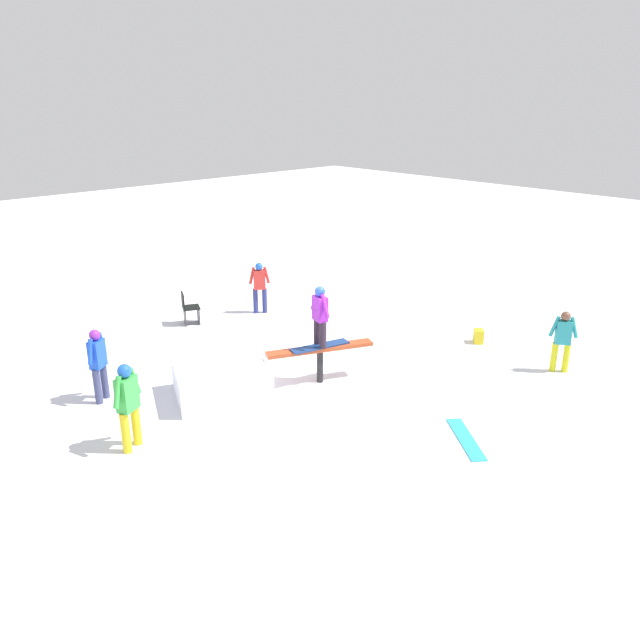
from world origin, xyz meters
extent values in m
plane|color=white|center=(0.00, 0.00, 0.00)|extent=(60.00, 60.00, 0.00)
cylinder|color=black|center=(0.00, 0.00, 0.36)|extent=(0.14, 0.14, 0.73)
cube|color=#A53F1E|center=(0.00, 0.00, 0.77)|extent=(2.23, 1.20, 0.08)
cube|color=white|center=(-1.93, 0.86, 0.34)|extent=(2.26, 2.11, 0.67)
cube|color=navy|center=(0.00, 0.00, 0.82)|extent=(1.33, 0.60, 0.03)
cylinder|color=#2C202C|center=(-0.03, -0.13, 1.12)|extent=(0.14, 0.14, 0.56)
cylinder|color=#2C202C|center=(0.03, 0.13, 1.12)|extent=(0.14, 0.14, 0.56)
cube|color=purple|center=(0.00, 0.00, 1.66)|extent=(0.29, 0.38, 0.52)
cylinder|color=purple|center=(-0.05, -0.21, 1.77)|extent=(0.16, 0.32, 0.47)
cylinder|color=purple|center=(0.05, 0.21, 1.77)|extent=(0.16, 0.32, 0.47)
sphere|color=blue|center=(0.00, 0.00, 2.02)|extent=(0.22, 0.22, 0.22)
cylinder|color=gold|center=(-4.32, 0.24, 0.37)|extent=(0.16, 0.16, 0.75)
cylinder|color=gold|center=(-4.06, 0.37, 0.37)|extent=(0.16, 0.16, 0.75)
cube|color=green|center=(-4.19, 0.31, 1.05)|extent=(0.43, 0.37, 0.60)
cylinder|color=green|center=(-4.40, 0.20, 1.18)|extent=(0.26, 0.19, 0.54)
cylinder|color=green|center=(-3.98, 0.41, 1.18)|extent=(0.26, 0.19, 0.54)
sphere|color=blue|center=(-4.19, 0.31, 1.47)|extent=(0.24, 0.24, 0.24)
cylinder|color=navy|center=(1.75, 4.48, 0.35)|extent=(0.14, 0.14, 0.70)
cylinder|color=navy|center=(1.95, 4.34, 0.35)|extent=(0.14, 0.14, 0.70)
cube|color=red|center=(1.85, 4.41, 0.97)|extent=(0.38, 0.35, 0.54)
cylinder|color=red|center=(1.69, 4.53, 1.09)|extent=(0.20, 0.17, 0.48)
cylinder|color=red|center=(2.01, 4.29, 1.09)|extent=(0.20, 0.17, 0.48)
sphere|color=blue|center=(1.85, 4.41, 1.34)|extent=(0.21, 0.21, 0.21)
cylinder|color=#3A4067|center=(-3.88, 2.30, 0.37)|extent=(0.14, 0.14, 0.73)
cylinder|color=#3A4067|center=(-3.66, 2.45, 0.37)|extent=(0.14, 0.14, 0.73)
cube|color=blue|center=(-3.77, 2.37, 1.02)|extent=(0.40, 0.36, 0.57)
cylinder|color=blue|center=(-3.95, 2.25, 1.14)|extent=(0.21, 0.18, 0.50)
cylinder|color=blue|center=(-3.60, 2.49, 1.14)|extent=(0.21, 0.18, 0.50)
sphere|color=purple|center=(-3.77, 2.37, 1.41)|extent=(0.22, 0.22, 0.22)
cylinder|color=#CCCC1B|center=(4.16, -3.14, 0.33)|extent=(0.14, 0.14, 0.66)
cylinder|color=#CCCC1B|center=(4.30, -3.35, 0.33)|extent=(0.14, 0.14, 0.66)
cube|color=teal|center=(4.23, -3.25, 0.93)|extent=(0.35, 0.38, 0.53)
cylinder|color=teal|center=(4.11, -3.08, 1.05)|extent=(0.19, 0.22, 0.48)
cylinder|color=teal|center=(4.35, -3.41, 1.05)|extent=(0.19, 0.22, 0.48)
sphere|color=brown|center=(4.23, -3.25, 1.30)|extent=(0.21, 0.21, 0.21)
cube|color=#2EACC0|center=(0.26, -3.52, 0.01)|extent=(1.10, 1.32, 0.02)
cube|color=#3F3F44|center=(0.12, 4.88, 0.22)|extent=(0.19, 0.37, 0.44)
cube|color=#3F3F44|center=(-0.21, 5.03, 0.22)|extent=(0.19, 0.37, 0.44)
cube|color=black|center=(-0.04, 4.96, 0.46)|extent=(0.58, 0.58, 0.04)
cube|color=black|center=(-0.22, 5.04, 0.68)|extent=(0.22, 0.41, 0.40)
cube|color=gold|center=(4.38, -1.07, 0.17)|extent=(0.37, 0.36, 0.34)
camera|label=1|loc=(-8.30, -8.81, 5.81)|focal=35.00mm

